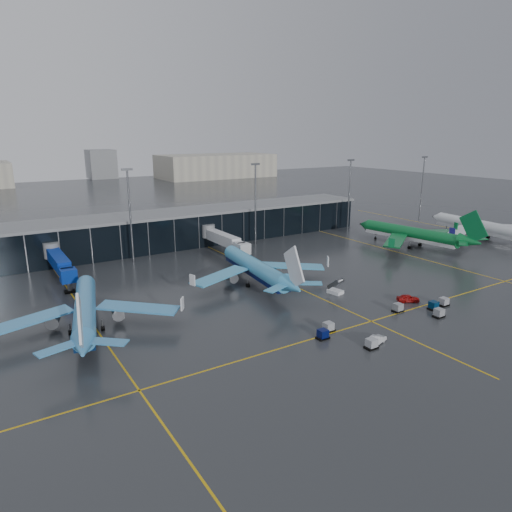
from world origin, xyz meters
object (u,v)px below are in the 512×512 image
service_van_red (408,298)px  service_van_white (377,340)px  airliner_klm_near (255,258)px  airliner_ba (479,219)px  mobile_airstair (335,290)px  airliner_aer_lingus (411,226)px  baggage_carts (394,318)px  airliner_arkefly (84,297)px

service_van_red → service_van_white: service_van_red is taller
airliner_klm_near → service_van_white: 38.74m
airliner_klm_near → airliner_ba: bearing=7.1°
airliner_ba → mobile_airstair: 79.17m
airliner_ba → airliner_aer_lingus: bearing=177.1°
mobile_airstair → airliner_ba: bearing=0.5°
airliner_ba → baggage_carts: airliner_ba is taller
airliner_aer_lingus → service_van_white: 74.26m
airliner_arkefly → service_van_white: (40.01, -32.60, -5.39)m
airliner_klm_near → service_van_red: 35.14m
mobile_airstair → airliner_aer_lingus: bearing=11.7°
airliner_aer_lingus → service_van_white: size_ratio=9.68×
airliner_ba → service_van_white: size_ratio=9.89×
airliner_klm_near → service_van_red: size_ratio=8.64×
airliner_arkefly → airliner_aer_lingus: (100.11, 10.63, 0.48)m
airliner_arkefly → baggage_carts: bearing=-16.3°
airliner_klm_near → airliner_aer_lingus: 60.51m
airliner_klm_near → service_van_white: size_ratio=9.11×
service_van_white → airliner_aer_lingus: bearing=-69.5°
baggage_carts → mobile_airstair: (1.45, 17.94, 0.01)m
service_van_white → airliner_ba: bearing=-81.7°
service_van_white → airliner_klm_near: bearing=-14.9°
service_van_red → service_van_white: bearing=147.7°
airliner_arkefly → mobile_airstair: (51.05, -9.95, -5.35)m
airliner_klm_near → airliner_arkefly: bearing=-164.7°
airliner_arkefly → airliner_ba: 128.52m
airliner_klm_near → airliner_ba: size_ratio=0.92×
airliner_ba → mobile_airstair: bearing=-161.8°
airliner_aer_lingus → mobile_airstair: airliner_aer_lingus is taller
airliner_klm_near → airliner_ba: (88.59, 0.12, 0.53)m
airliner_arkefly → airliner_aer_lingus: 100.67m
airliner_aer_lingus → service_van_red: bearing=-147.9°
mobile_airstair → service_van_red: (9.39, -12.23, 0.03)m
airliner_klm_near → baggage_carts: (9.80, -33.64, -5.45)m
airliner_ba → mobile_airstair: (-77.34, -15.82, -5.97)m
airliner_aer_lingus → baggage_carts: airliner_aer_lingus is taller
airliner_aer_lingus → airliner_ba: 28.67m
airliner_aer_lingus → service_van_white: bearing=-151.8°
airliner_klm_near → mobile_airstair: 20.06m
airliner_aer_lingus → airliner_ba: (28.27, -4.76, 0.14)m
service_van_red → airliner_ba: bearing=-36.9°
baggage_carts → airliner_aer_lingus: bearing=37.3°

